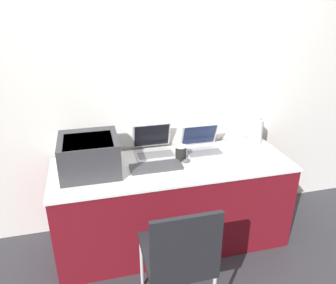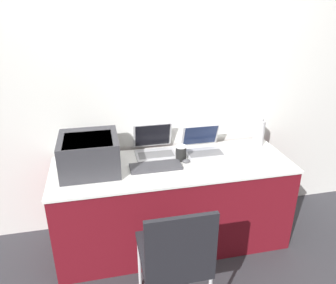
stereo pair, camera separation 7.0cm
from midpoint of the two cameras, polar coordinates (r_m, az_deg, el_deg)
ground_plane at (r=2.80m, az=1.83°, el=-20.70°), size 14.00×14.00×0.00m
wall_back at (r=2.79m, az=-1.98°, el=10.03°), size 8.00×0.05×2.60m
table at (r=2.81m, az=0.08°, el=-10.63°), size 1.91×0.68×0.75m
printer at (r=2.52m, az=-14.32°, el=-1.99°), size 0.43×0.42×0.27m
laptop_left at (r=2.77m, az=-3.18°, el=-1.01°), size 0.33×0.30×0.24m
laptop_right at (r=2.81m, az=5.33°, el=-0.77°), size 0.32×0.30×0.22m
external_keyboard at (r=2.55m, az=-2.88°, el=-4.35°), size 0.40×0.16×0.02m
coffee_cup at (r=2.66m, az=1.48°, el=-1.88°), size 0.09×0.09×0.12m
mouse at (r=2.63m, az=2.45°, el=-3.32°), size 0.06×0.04×0.03m
metal_pitcher at (r=3.03m, az=14.64°, el=1.84°), size 0.09×0.09×0.27m
chair at (r=2.10m, az=0.91°, el=-18.92°), size 0.41×0.48×0.91m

